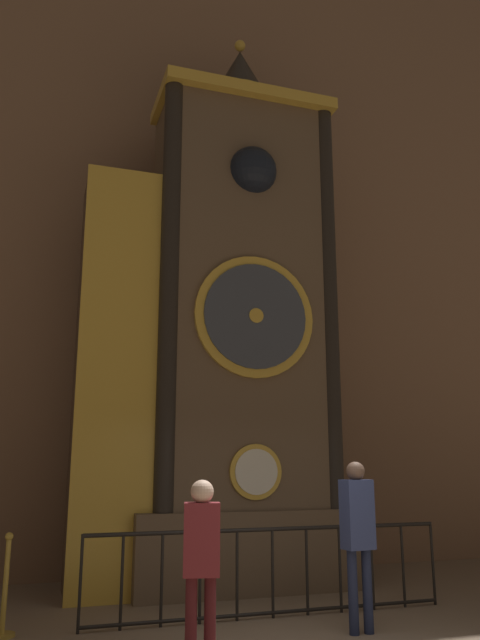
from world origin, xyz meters
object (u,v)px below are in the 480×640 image
visitor_near (201,552)px  visitor_far (358,528)px  clock_tower (218,330)px  stanchion_post (4,602)px

visitor_near → visitor_far: (1.99, 0.61, 0.10)m
clock_tower → stanchion_post: 4.91m
clock_tower → visitor_near: (-1.15, -3.47, -2.90)m
visitor_far → stanchion_post: 3.97m
clock_tower → visitor_far: clock_tower is taller
clock_tower → visitor_far: size_ratio=5.09×
visitor_near → stanchion_post: visitor_near is taller
clock_tower → stanchion_post: (-2.90, -1.76, -3.56)m
clock_tower → stanchion_post: size_ratio=8.72×
clock_tower → visitor_far: (0.84, -2.86, -2.80)m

